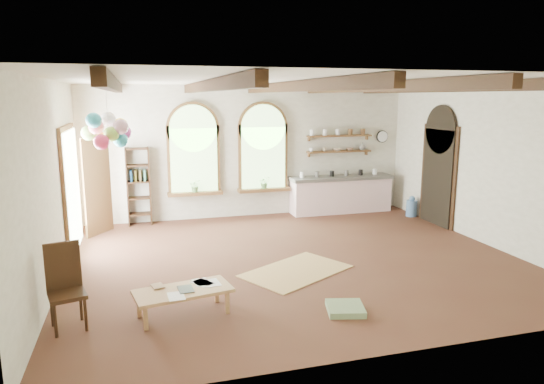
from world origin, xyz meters
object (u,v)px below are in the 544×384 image
object	(u,v)px
coffee_table	(183,292)
balloon_cluster	(108,131)
kitchen_counter	(341,194)
side_chair	(68,304)

from	to	relation	value
coffee_table	balloon_cluster	xyz separation A→B (m)	(-0.97, 2.82, 2.01)
kitchen_counter	side_chair	xyz separation A→B (m)	(-5.96, -4.98, -0.16)
kitchen_counter	coffee_table	size ratio (longest dim) A/B	1.95
side_chair	balloon_cluster	distance (m)	3.48
kitchen_counter	balloon_cluster	distance (m)	6.18
coffee_table	side_chair	distance (m)	1.46
side_chair	coffee_table	bearing A→B (deg)	-0.98
kitchen_counter	side_chair	world-z (taller)	side_chair
kitchen_counter	balloon_cluster	bearing A→B (deg)	-158.26
side_chair	balloon_cluster	world-z (taller)	balloon_cluster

